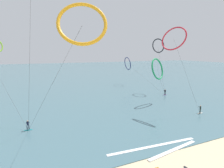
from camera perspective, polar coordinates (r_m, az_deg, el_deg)
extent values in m
cube|color=#476B75|center=(117.55, -16.83, 3.59)|extent=(400.00, 200.00, 0.08)
ellipsoid|color=purple|center=(55.25, 16.60, -3.32)|extent=(1.40, 0.40, 0.06)
cylinder|color=black|center=(55.10, 16.76, -2.91)|extent=(0.12, 0.12, 0.80)
cylinder|color=black|center=(55.22, 16.50, -2.87)|extent=(0.12, 0.12, 0.80)
cube|color=black|center=(55.01, 16.66, -2.17)|extent=(0.31, 0.37, 0.62)
sphere|color=tan|center=(54.92, 16.69, -1.74)|extent=(0.22, 0.22, 0.22)
cylinder|color=black|center=(54.99, 16.79, -2.13)|extent=(0.50, 0.28, 0.39)
cylinder|color=black|center=(55.18, 16.38, -2.06)|extent=(0.50, 0.28, 0.39)
ellipsoid|color=teal|center=(32.84, -25.24, -13.18)|extent=(1.40, 0.40, 0.06)
cylinder|color=#191E38|center=(32.68, -25.55, -12.51)|extent=(0.12, 0.12, 0.80)
cylinder|color=#191E38|center=(32.69, -25.05, -12.46)|extent=(0.12, 0.12, 0.80)
cube|color=#191E38|center=(32.43, -25.40, -11.32)|extent=(0.34, 0.23, 0.62)
sphere|color=tan|center=(32.28, -25.46, -10.62)|extent=(0.22, 0.22, 0.22)
cylinder|color=#191E38|center=(32.51, -25.79, -11.20)|extent=(0.14, 0.51, 0.39)
cylinder|color=#191E38|center=(32.54, -25.01, -11.13)|extent=(0.14, 0.51, 0.39)
ellipsoid|color=silver|center=(41.68, 26.35, -8.35)|extent=(1.40, 0.40, 0.06)
cylinder|color=#1E2823|center=(41.69, 26.34, -7.72)|extent=(0.12, 0.12, 0.80)
cylinder|color=#1E2823|center=(41.43, 26.45, -7.84)|extent=(0.12, 0.12, 0.80)
cube|color=#1E2823|center=(41.36, 26.47, -6.84)|extent=(0.34, 0.38, 0.62)
sphere|color=tan|center=(41.24, 26.52, -6.28)|extent=(0.22, 0.22, 0.22)
cylinder|color=#1E2823|center=(41.62, 26.27, -6.65)|extent=(0.47, 0.35, 0.39)
cylinder|color=#1E2823|center=(41.22, 26.43, -6.82)|extent=(0.47, 0.35, 0.39)
cylinder|color=#3F3F3F|center=(38.44, -32.25, 1.38)|extent=(8.62, 14.68, 15.54)
cylinder|color=#3F3F3F|center=(27.47, -24.93, 5.74)|extent=(2.09, 5.89, 21.83)
torus|color=red|center=(38.83, 19.20, 13.62)|extent=(4.13, 5.81, 4.84)
cylinder|color=#3F3F3F|center=(39.46, 22.92, 2.07)|extent=(4.88, 3.65, 15.17)
torus|color=#199351|center=(45.33, 14.36, 4.71)|extent=(5.65, 4.00, 5.33)
cylinder|color=#3F3F3F|center=(50.18, 15.59, 0.13)|extent=(7.30, 5.30, 8.36)
torus|color=orange|center=(19.64, -9.52, 18.60)|extent=(5.80, 4.08, 4.79)
cylinder|color=#3F3F3F|center=(25.11, -19.45, -1.72)|extent=(6.52, 11.56, 15.34)
torus|color=black|center=(58.90, 14.57, 11.78)|extent=(2.26, 4.66, 4.50)
cylinder|color=#3F3F3F|center=(56.59, 15.56, 4.34)|extent=(1.10, 5.65, 14.43)
torus|color=navy|center=(70.06, 5.02, 6.56)|extent=(1.37, 5.13, 5.06)
cylinder|color=#3F3F3F|center=(62.13, 10.14, 2.10)|extent=(1.62, 20.55, 8.12)
cube|color=white|center=(25.86, 19.04, -19.40)|extent=(8.62, 1.76, 0.12)
cube|color=white|center=(26.01, 13.17, -18.90)|extent=(13.26, 1.40, 0.12)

